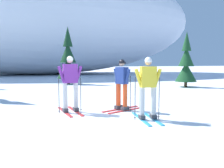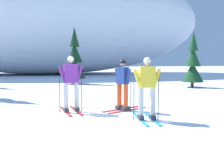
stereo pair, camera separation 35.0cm
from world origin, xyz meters
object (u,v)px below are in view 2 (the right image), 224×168
skier_yellow_jacket (147,87)px  pine_tree_center_right (75,60)px  skier_purple_jacket (71,83)px  pine_tree_far_right (193,64)px  skier_navy_jacket (123,84)px

skier_yellow_jacket → pine_tree_center_right: size_ratio=0.44×
skier_purple_jacket → pine_tree_far_right: (7.85, 6.33, 0.49)m
skier_purple_jacket → pine_tree_far_right: 10.10m
pine_tree_far_right → pine_tree_center_right: bearing=150.7°
skier_purple_jacket → pine_tree_far_right: size_ratio=0.53×
skier_yellow_jacket → skier_purple_jacket: bearing=141.4°
skier_navy_jacket → pine_tree_center_right: pine_tree_center_right is taller
skier_purple_jacket → skier_yellow_jacket: size_ratio=1.03×
skier_purple_jacket → pine_tree_center_right: 10.33m
skier_navy_jacket → skier_purple_jacket: bearing=177.4°
pine_tree_far_right → skier_yellow_jacket: bearing=-126.3°
pine_tree_center_right → skier_yellow_jacket: bearing=-84.3°
skier_navy_jacket → pine_tree_center_right: bearing=94.9°
skier_purple_jacket → pine_tree_far_right: pine_tree_far_right is taller
skier_yellow_jacket → pine_tree_center_right: bearing=95.7°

